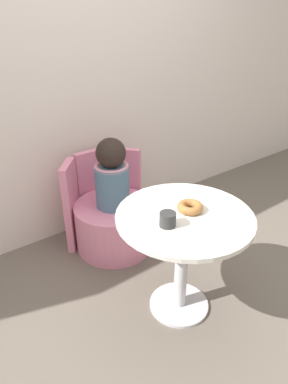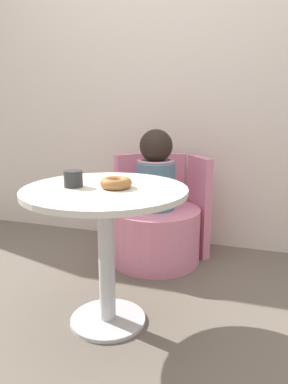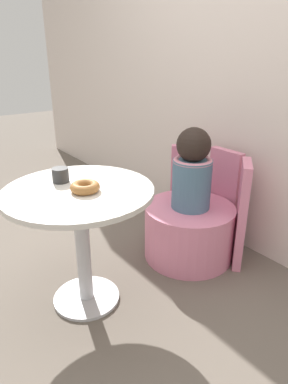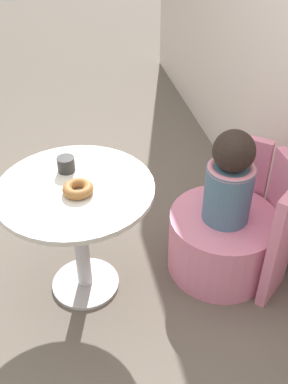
{
  "view_description": "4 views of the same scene",
  "coord_description": "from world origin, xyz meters",
  "px_view_note": "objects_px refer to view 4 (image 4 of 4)",
  "views": [
    {
      "loc": [
        -1.07,
        -1.1,
        1.57
      ],
      "look_at": [
        0.03,
        0.38,
        0.59
      ],
      "focal_mm": 32.0,
      "sensor_mm": 36.0,
      "label": 1
    },
    {
      "loc": [
        0.63,
        -1.45,
        1.0
      ],
      "look_at": [
        0.03,
        0.37,
        0.53
      ],
      "focal_mm": 35.0,
      "sensor_mm": 36.0,
      "label": 2
    },
    {
      "loc": [
        1.36,
        -0.67,
        1.24
      ],
      "look_at": [
        0.02,
        0.33,
        0.55
      ],
      "focal_mm": 32.0,
      "sensor_mm": 36.0,
      "label": 3
    },
    {
      "loc": [
        1.62,
        -0.06,
        1.82
      ],
      "look_at": [
        -0.04,
        0.3,
        0.54
      ],
      "focal_mm": 42.0,
      "sensor_mm": 36.0,
      "label": 4
    }
  ],
  "objects_px": {
    "child_figure": "(230,180)",
    "donut": "(78,189)",
    "tub_chair": "(221,242)",
    "round_table": "(77,212)",
    "cup": "(66,164)"
  },
  "relations": [
    {
      "from": "child_figure",
      "to": "cup",
      "type": "xyz_separation_m",
      "value": [
        -0.15,
        -0.76,
        0.09
      ]
    },
    {
      "from": "tub_chair",
      "to": "child_figure",
      "type": "height_order",
      "value": "child_figure"
    },
    {
      "from": "tub_chair",
      "to": "child_figure",
      "type": "xyz_separation_m",
      "value": [
        -0.0,
        0.0,
        0.41
      ]
    },
    {
      "from": "tub_chair",
      "to": "cup",
      "type": "distance_m",
      "value": 0.92
    },
    {
      "from": "donut",
      "to": "cup",
      "type": "bearing_deg",
      "value": -168.61
    },
    {
      "from": "child_figure",
      "to": "donut",
      "type": "xyz_separation_m",
      "value": [
        0.03,
        -0.72,
        0.08
      ]
    },
    {
      "from": "child_figure",
      "to": "cup",
      "type": "relative_size",
      "value": 6.05
    },
    {
      "from": "tub_chair",
      "to": "donut",
      "type": "xyz_separation_m",
      "value": [
        0.03,
        -0.72,
        0.49
      ]
    },
    {
      "from": "tub_chair",
      "to": "round_table",
      "type": "bearing_deg",
      "value": -91.23
    },
    {
      "from": "tub_chair",
      "to": "donut",
      "type": "bearing_deg",
      "value": -87.49
    },
    {
      "from": "tub_chair",
      "to": "cup",
      "type": "relative_size",
      "value": 6.89
    },
    {
      "from": "tub_chair",
      "to": "donut",
      "type": "distance_m",
      "value": 0.87
    },
    {
      "from": "round_table",
      "to": "child_figure",
      "type": "relative_size",
      "value": 1.45
    },
    {
      "from": "child_figure",
      "to": "donut",
      "type": "relative_size",
      "value": 3.61
    },
    {
      "from": "round_table",
      "to": "tub_chair",
      "type": "height_order",
      "value": "round_table"
    }
  ]
}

